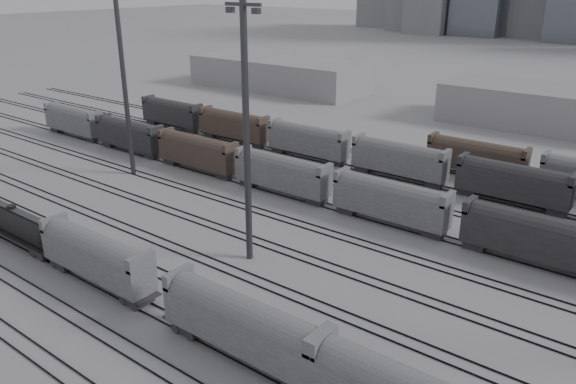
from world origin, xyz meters
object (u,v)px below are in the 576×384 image
Objects in this scene: tank_car_b at (14,222)px; hopper_car_a at (96,255)px; hopper_car_b at (242,323)px; light_mast_c at (246,131)px.

hopper_car_a is (15.99, -0.00, 0.77)m from tank_car_b.
hopper_car_b is 0.56× the size of light_mast_c.
tank_car_b is at bearing -151.09° from light_mast_c.
hopper_car_a is 19.34m from hopper_car_b.
hopper_car_b is (19.34, 0.00, 0.09)m from hopper_car_a.
light_mast_c is (24.27, 13.41, 11.84)m from tank_car_b.
tank_car_b is 1.15× the size of hopper_car_b.
tank_car_b is 30.15m from light_mast_c.
hopper_car_a is at bearing -121.71° from light_mast_c.
hopper_car_b is (35.33, 0.00, 0.86)m from tank_car_b.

